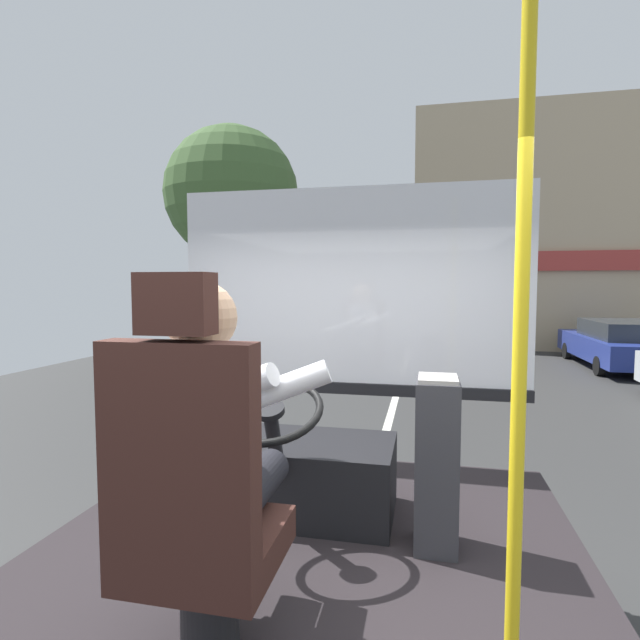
# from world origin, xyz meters

# --- Properties ---
(ground) EXTENTS (18.00, 44.00, 0.06)m
(ground) POSITION_xyz_m (0.00, 8.80, -0.02)
(ground) COLOR #303030
(driver_seat) EXTENTS (0.48, 0.48, 1.29)m
(driver_seat) POSITION_xyz_m (-0.17, -0.47, 1.36)
(driver_seat) COLOR black
(driver_seat) RESTS_ON bus_floor
(bus_driver) EXTENTS (0.76, 0.60, 0.84)m
(bus_driver) POSITION_xyz_m (-0.17, -0.34, 1.57)
(bus_driver) COLOR black
(bus_driver) RESTS_ON driver_seat
(steering_console) EXTENTS (1.10, 0.94, 0.78)m
(steering_console) POSITION_xyz_m (-0.17, 0.69, 1.04)
(steering_console) COLOR black
(steering_console) RESTS_ON bus_floor
(handrail_pole) EXTENTS (0.04, 0.04, 2.18)m
(handrail_pole) POSITION_xyz_m (0.81, -0.32, 1.91)
(handrail_pole) COLOR yellow
(handrail_pole) RESTS_ON bus_floor
(fare_box) EXTENTS (0.20, 0.25, 0.83)m
(fare_box) POSITION_xyz_m (0.60, 0.48, 1.23)
(fare_box) COLOR #333338
(fare_box) RESTS_ON bus_floor
(windshield_panel) EXTENTS (2.50, 0.08, 1.48)m
(windshield_panel) POSITION_xyz_m (0.00, 1.62, 1.87)
(windshield_panel) COLOR silver
(street_tree) EXTENTS (3.25, 3.25, 5.93)m
(street_tree) POSITION_xyz_m (-4.18, 9.62, 4.27)
(street_tree) COLOR #4C3828
(street_tree) RESTS_ON ground
(shop_building) EXTENTS (10.57, 4.25, 7.78)m
(shop_building) POSITION_xyz_m (5.39, 16.58, 3.89)
(shop_building) COLOR tan
(shop_building) RESTS_ON ground
(parked_car_blue) EXTENTS (1.99, 4.31, 1.20)m
(parked_car_blue) POSITION_xyz_m (5.34, 11.65, 0.62)
(parked_car_blue) COLOR navy
(parked_car_blue) RESTS_ON ground
(parked_car_black) EXTENTS (1.85, 4.07, 1.37)m
(parked_car_black) POSITION_xyz_m (5.44, 17.72, 0.71)
(parked_car_black) COLOR black
(parked_car_black) RESTS_ON ground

